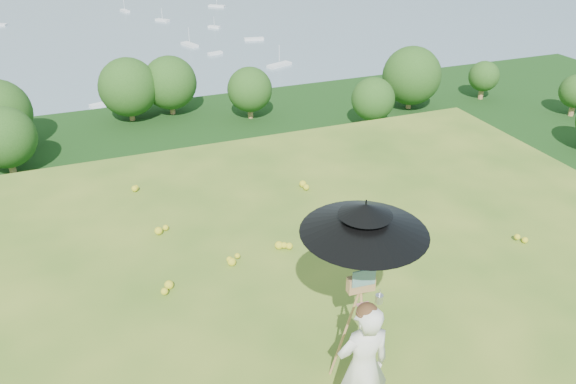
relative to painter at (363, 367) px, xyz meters
name	(u,v)px	position (x,y,z in m)	size (l,w,h in m)	color
ground	(321,370)	(-0.08, 0.79, -0.78)	(14.00, 14.00, 0.00)	#3F681D
forest_slope	(148,330)	(-0.08, 35.79, -29.78)	(140.00, 56.00, 22.00)	#0F3710
shoreline_tier	(113,195)	(-0.08, 75.79, -36.78)	(170.00, 28.00, 8.00)	#6F6759
bay_water	(68,2)	(-0.08, 240.79, -34.78)	(700.00, 700.00, 0.00)	slate
slope_trees	(127,189)	(-0.08, 35.79, -15.78)	(110.00, 50.00, 6.00)	#1C4514
harbor_town	(106,156)	(-0.08, 75.79, -30.28)	(110.00, 22.00, 5.00)	silver
moored_boats	(30,52)	(-12.58, 161.79, -34.43)	(140.00, 140.00, 0.70)	white
wildflowers	(313,352)	(-0.08, 1.04, -0.72)	(10.00, 10.50, 0.12)	yellow
painter	(363,367)	(0.00, 0.00, 0.00)	(0.57, 0.37, 1.55)	white
field_easel	(358,325)	(0.24, 0.56, 0.01)	(0.59, 0.59, 1.56)	#A98347
sun_umbrella	(363,245)	(0.24, 0.59, 1.04)	(1.31, 1.31, 1.05)	black
painter_cap	(368,310)	(0.00, 0.00, 0.73)	(0.21, 0.26, 0.10)	#CB6F72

